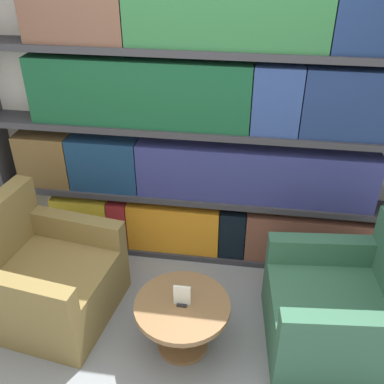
# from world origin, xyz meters

# --- Properties ---
(bookshelf) EXTENTS (3.31, 0.30, 2.39)m
(bookshelf) POSITION_xyz_m (0.07, 1.40, 1.19)
(bookshelf) COLOR silver
(bookshelf) RESTS_ON ground_plane
(armchair_left) EXTENTS (1.00, 0.97, 0.90)m
(armchair_left) POSITION_xyz_m (-0.99, 0.54, 0.30)
(armchair_left) COLOR olive
(armchair_left) RESTS_ON ground_plane
(armchair_right) EXTENTS (0.96, 0.92, 0.90)m
(armchair_right) POSITION_xyz_m (1.13, 0.54, 0.30)
(armchair_right) COLOR #336047
(armchair_right) RESTS_ON ground_plane
(coffee_table) EXTENTS (0.64, 0.64, 0.41)m
(coffee_table) POSITION_xyz_m (0.07, 0.35, 0.29)
(coffee_table) COLOR brown
(coffee_table) RESTS_ON ground_plane
(table_sign) EXTENTS (0.11, 0.06, 0.16)m
(table_sign) POSITION_xyz_m (0.07, 0.35, 0.47)
(table_sign) COLOR black
(table_sign) RESTS_ON coffee_table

